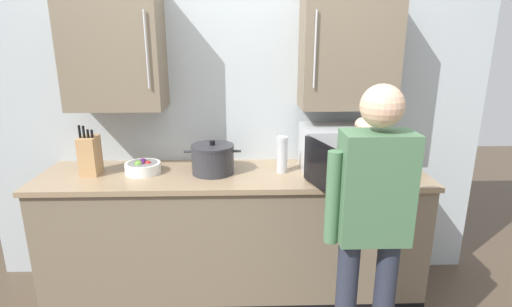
% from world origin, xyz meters
% --- Properties ---
extents(back_wall_tiled, '(3.66, 0.44, 2.85)m').
position_xyz_m(back_wall_tiled, '(0.00, 1.05, 1.49)').
color(back_wall_tiled, '#B2BCC1').
rests_on(back_wall_tiled, ground_plane).
extents(counter_unit, '(2.59, 0.63, 0.92)m').
position_xyz_m(counter_unit, '(0.00, 0.74, 0.46)').
color(counter_unit, '#756651').
rests_on(counter_unit, ground_plane).
extents(microwave_oven, '(0.54, 0.73, 0.30)m').
position_xyz_m(microwave_oven, '(0.70, 0.77, 1.08)').
color(microwave_oven, '#B7BABF').
rests_on(microwave_oven, counter_unit).
extents(knife_block, '(0.11, 0.15, 0.34)m').
position_xyz_m(knife_block, '(-0.95, 0.75, 1.05)').
color(knife_block, tan).
rests_on(knife_block, counter_unit).
extents(stock_pot, '(0.38, 0.29, 0.22)m').
position_xyz_m(stock_pot, '(-0.14, 0.75, 1.02)').
color(stock_pot, '#2D2D33').
rests_on(stock_pot, counter_unit).
extents(thermos_flask, '(0.07, 0.07, 0.25)m').
position_xyz_m(thermos_flask, '(0.33, 0.75, 1.05)').
color(thermos_flask, '#B7BABF').
rests_on(thermos_flask, counter_unit).
extents(fruit_bowl, '(0.24, 0.24, 0.10)m').
position_xyz_m(fruit_bowl, '(-0.61, 0.76, 0.97)').
color(fruit_bowl, white).
rests_on(fruit_bowl, counter_unit).
extents(person_figure, '(0.44, 0.61, 1.61)m').
position_xyz_m(person_figure, '(0.69, -0.03, 0.96)').
color(person_figure, '#282D3D').
rests_on(person_figure, ground_plane).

